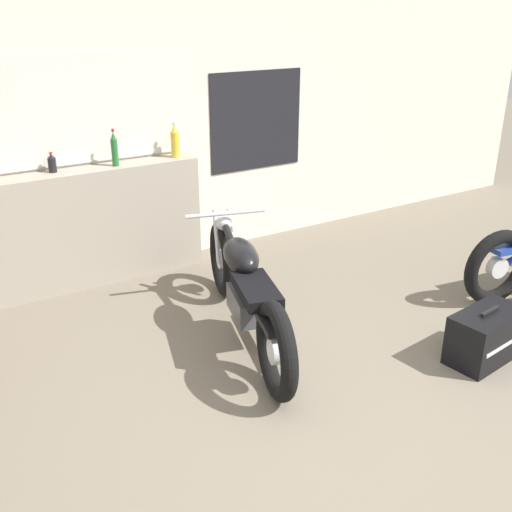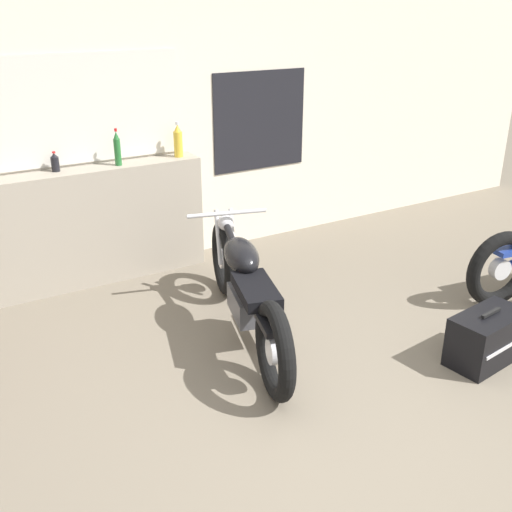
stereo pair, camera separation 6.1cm
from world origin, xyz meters
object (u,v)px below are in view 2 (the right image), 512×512
motorcycle_black (246,289)px  hard_case_black (487,338)px  bottle_right_center (178,141)px  bottle_left_center (55,163)px  bottle_center (117,149)px

motorcycle_black → hard_case_black: (1.26, -1.14, -0.21)m
bottle_right_center → motorcycle_black: 1.73m
bottle_left_center → hard_case_black: size_ratio=0.28×
motorcycle_black → bottle_left_center: bearing=119.4°
bottle_left_center → motorcycle_black: (0.89, -1.59, -0.71)m
bottle_left_center → motorcycle_black: bearing=-60.6°
bottle_center → hard_case_black: bottle_center is taller
bottle_center → motorcycle_black: (0.38, -1.52, -0.77)m
motorcycle_black → hard_case_black: motorcycle_black is taller
bottle_right_center → hard_case_black: (1.08, -2.68, -0.98)m
bottle_right_center → motorcycle_black: bearing=-96.8°
bottle_left_center → bottle_center: 0.52m
bottle_center → hard_case_black: size_ratio=0.53×
bottle_left_center → bottle_right_center: size_ratio=0.53×
bottle_center → motorcycle_black: bottle_center is taller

